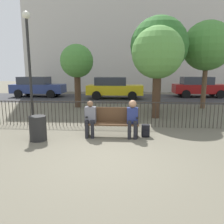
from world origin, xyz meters
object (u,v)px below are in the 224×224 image
at_px(tree_0, 77,62).
at_px(backpack, 145,131).
at_px(parked_car_0, 114,87).
at_px(parked_car_2, 37,86).
at_px(tree_3, 158,54).
at_px(seated_person_0, 90,117).
at_px(tree_1, 207,46).
at_px(trash_bin, 38,128).
at_px(tree_2, 159,46).
at_px(seated_person_1, 132,116).
at_px(lamp_post, 29,53).
at_px(park_bench, 112,121).
at_px(parked_car_1, 199,87).

bearing_deg(tree_0, backpack, -58.56).
xyz_separation_m(parked_car_0, parked_car_2, (-6.32, 0.84, 0.00)).
bearing_deg(parked_car_0, tree_3, -71.44).
bearing_deg(tree_0, parked_car_2, 131.90).
bearing_deg(seated_person_0, parked_car_0, 89.39).
distance_m(seated_person_0, tree_1, 8.43).
xyz_separation_m(backpack, trash_bin, (-3.25, -0.60, 0.18)).
distance_m(seated_person_0, tree_2, 6.06).
distance_m(tree_1, parked_car_0, 7.15).
distance_m(backpack, tree_3, 4.00).
bearing_deg(tree_0, seated_person_1, -62.27).
xyz_separation_m(backpack, parked_car_2, (-7.96, 10.68, 0.65)).
xyz_separation_m(tree_2, tree_3, (-0.27, -1.67, -0.48)).
xyz_separation_m(lamp_post, parked_car_0, (2.67, 8.40, -1.89)).
height_order(seated_person_0, tree_1, tree_1).
xyz_separation_m(park_bench, parked_car_2, (-6.90, 10.66, 0.35)).
height_order(parked_car_0, parked_car_1, same).
relative_size(seated_person_0, trash_bin, 1.54).
xyz_separation_m(park_bench, tree_1, (4.72, 5.74, 2.89)).
bearing_deg(parked_car_0, backpack, -80.53).
distance_m(park_bench, tree_2, 5.75).
bearing_deg(tree_2, backpack, -101.53).
bearing_deg(lamp_post, trash_bin, -62.65).
bearing_deg(trash_bin, parked_car_0, 81.20).
distance_m(seated_person_1, parked_car_1, 12.76).
distance_m(park_bench, parked_car_1, 12.94).
bearing_deg(backpack, tree_3, 77.21).
xyz_separation_m(seated_person_0, tree_2, (2.69, 4.74, 2.64)).
distance_m(park_bench, lamp_post, 4.19).
height_order(seated_person_1, backpack, seated_person_1).
relative_size(tree_2, tree_3, 1.20).
bearing_deg(trash_bin, tree_1, 42.58).
bearing_deg(parked_car_2, parked_car_0, -7.56).
bearing_deg(seated_person_1, lamp_post, 158.19).
distance_m(seated_person_0, parked_car_0, 9.96).
bearing_deg(parked_car_2, tree_2, -34.19).
height_order(tree_3, parked_car_1, tree_3).
height_order(tree_1, parked_car_2, tree_1).
distance_m(tree_2, parked_car_2, 11.04).
bearing_deg(tree_3, trash_bin, -137.85).
distance_m(parked_car_2, trash_bin, 12.23).
bearing_deg(backpack, tree_0, 121.44).
bearing_deg(tree_3, tree_0, 146.82).
bearing_deg(parked_car_1, parked_car_2, -177.04).
distance_m(lamp_post, parked_car_0, 9.01).
bearing_deg(tree_1, seated_person_0, -132.61).
xyz_separation_m(tree_0, tree_1, (7.11, 0.09, 0.82)).
bearing_deg(parked_car_0, parked_car_2, 172.44).
bearing_deg(trash_bin, parked_car_2, 112.67).
bearing_deg(tree_2, parked_car_0, 116.36).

